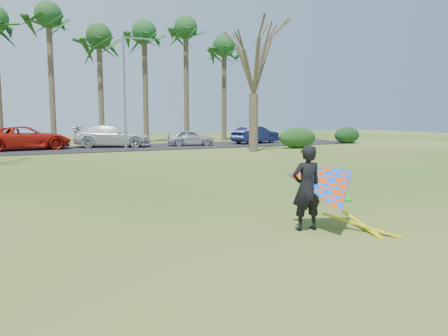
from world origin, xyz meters
name	(u,v)px	position (x,y,z in m)	size (l,w,h in m)	color
ground	(261,224)	(0.00, 0.00, 0.00)	(100.00, 100.00, 0.00)	#1B4E11
parking_strip	(90,149)	(0.00, 25.00, 0.03)	(46.00, 7.00, 0.06)	black
palm_5	(48,17)	(-2.00, 31.00, 10.52)	(4.84, 4.84, 12.24)	brown
palm_6	(99,38)	(2.00, 31.00, 9.17)	(4.84, 4.84, 10.84)	#4D402E
palm_7	(144,33)	(6.00, 31.00, 9.85)	(4.84, 4.84, 11.54)	#4E412F
palm_8	(186,29)	(10.00, 31.00, 10.52)	(4.84, 4.84, 12.24)	#4A3B2C
palm_9	(224,47)	(14.00, 31.00, 9.17)	(4.84, 4.84, 10.84)	#49382C
bare_tree_right	(254,55)	(10.00, 18.00, 6.57)	(6.27, 6.27, 9.21)	#4D3D2E
streetlight	(127,87)	(2.16, 22.00, 4.46)	(2.28, 0.18, 8.00)	gray
hedge_near	(298,138)	(14.59, 19.19, 0.80)	(3.18, 1.44, 1.59)	#193E16
hedge_far	(347,135)	(21.84, 21.89, 0.74)	(2.66, 1.25, 1.48)	#133415
car_2	(27,138)	(-4.24, 25.72, 0.89)	(2.77, 6.00, 1.67)	red
car_3	(113,136)	(1.87, 25.88, 0.91)	(2.38, 5.86, 1.70)	silver
car_4	(190,138)	(7.92, 24.75, 0.70)	(1.51, 3.75, 1.28)	#A8AEB6
car_5	(256,135)	(14.12, 24.86, 0.81)	(1.59, 4.57, 1.51)	#161B43
kite_flyer	(327,192)	(1.02, -1.06, 0.86)	(2.13, 2.39, 2.03)	black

